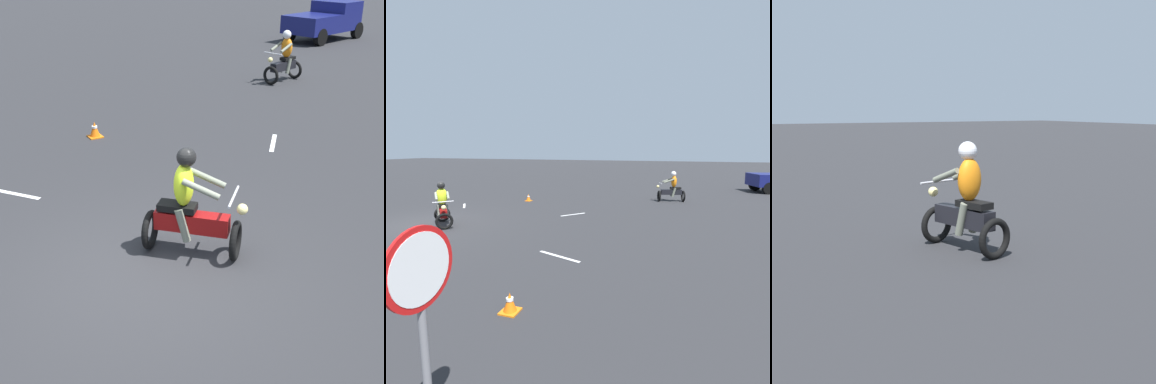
{
  "view_description": "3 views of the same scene",
  "coord_description": "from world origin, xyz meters",
  "views": [
    {
      "loc": [
        5.73,
        -2.63,
        4.19
      ],
      "look_at": [
        -0.21,
        0.8,
        1.0
      ],
      "focal_mm": 50.0,
      "sensor_mm": 36.0,
      "label": 1
    },
    {
      "loc": [
        8.71,
        9.01,
        2.91
      ],
      "look_at": [
        -4.19,
        4.86,
        0.9
      ],
      "focal_mm": 28.0,
      "sensor_mm": 36.0,
      "label": 2
    },
    {
      "loc": [
        -4.48,
        15.88,
        2.14
      ],
      "look_at": [
        -8.18,
        8.91,
        0.9
      ],
      "focal_mm": 50.0,
      "sensor_mm": 36.0,
      "label": 3
    }
  ],
  "objects": [
    {
      "name": "motorcycle_rider_background",
      "position": [
        -8.19,
        8.95,
        0.73
      ],
      "size": [
        0.96,
        1.56,
        1.66
      ],
      "rotation": [
        0.0,
        0.0,
        3.4
      ],
      "color": "black",
      "rests_on": "ground"
    }
  ]
}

